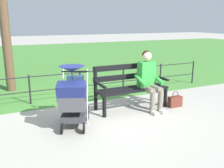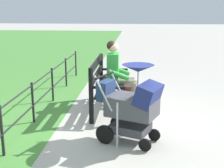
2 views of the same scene
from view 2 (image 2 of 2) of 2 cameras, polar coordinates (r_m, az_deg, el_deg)
name	(u,v)px [view 2 (image 2 of 2)]	position (r m, az deg, el deg)	size (l,w,h in m)	color
ground_plane	(108,125)	(5.20, -0.83, -7.50)	(60.00, 60.00, 0.00)	#ADA89E
park_bench	(105,83)	(5.80, -1.22, 0.26)	(1.60, 0.61, 0.96)	black
person_on_bench	(119,71)	(6.09, 1.21, 2.39)	(0.53, 0.74, 1.28)	slate
stroller	(133,103)	(4.37, 3.82, -3.54)	(0.78, 1.00, 1.15)	black
handbag	(129,90)	(6.80, 3.08, -1.15)	(0.32, 0.14, 0.37)	brown
park_fence	(38,94)	(5.58, -13.55, -1.86)	(7.31, 0.04, 0.70)	black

